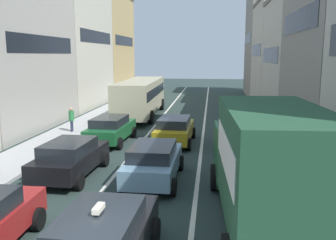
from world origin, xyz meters
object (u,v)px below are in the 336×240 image
(removalist_box_truck, at_px, (266,162))
(bus_mid_queue_primary, at_px, (141,95))
(taxi_centre_lane_front, at_px, (102,239))
(wagon_left_lane_second, at_px, (71,157))
(sedan_centre_lane_second, at_px, (153,161))
(pedestrian_mid_sidewalk, at_px, (72,119))
(hatchback_centre_lane_third, at_px, (175,129))
(sedan_left_lane_third, at_px, (111,129))
(sedan_right_lane_behind_truck, at_px, (241,143))

(removalist_box_truck, xyz_separation_m, bus_mid_queue_primary, (-7.09, 18.44, -0.21))
(taxi_centre_lane_front, distance_m, wagon_left_lane_second, 7.08)
(sedan_centre_lane_second, xyz_separation_m, wagon_left_lane_second, (-3.40, 0.16, 0.00))
(sedan_centre_lane_second, relative_size, bus_mid_queue_primary, 0.41)
(pedestrian_mid_sidewalk, bearing_deg, wagon_left_lane_second, 95.44)
(wagon_left_lane_second, bearing_deg, hatchback_centre_lane_third, -28.66)
(bus_mid_queue_primary, bearing_deg, wagon_left_lane_second, 178.77)
(sedan_centre_lane_second, bearing_deg, hatchback_centre_lane_third, -1.30)
(sedan_centre_lane_second, distance_m, sedan_left_lane_third, 6.88)
(bus_mid_queue_primary, bearing_deg, sedan_right_lane_behind_truck, -149.93)
(wagon_left_lane_second, relative_size, pedestrian_mid_sidewalk, 2.63)
(removalist_box_truck, height_order, pedestrian_mid_sidewalk, removalist_box_truck)
(hatchback_centre_lane_third, bearing_deg, sedan_centre_lane_second, -179.95)
(hatchback_centre_lane_third, bearing_deg, wagon_left_lane_second, 151.14)
(removalist_box_truck, xyz_separation_m, wagon_left_lane_second, (-7.12, 3.72, -1.18))
(taxi_centre_lane_front, relative_size, hatchback_centre_lane_third, 1.00)
(taxi_centre_lane_front, height_order, pedestrian_mid_sidewalk, same)
(sedan_centre_lane_second, xyz_separation_m, pedestrian_mid_sidewalk, (-6.48, 8.12, 0.15))
(sedan_centre_lane_second, bearing_deg, pedestrian_mid_sidewalk, 39.08)
(sedan_left_lane_third, height_order, sedan_right_lane_behind_truck, same)
(taxi_centre_lane_front, distance_m, hatchback_centre_lane_third, 12.38)
(hatchback_centre_lane_third, relative_size, pedestrian_mid_sidewalk, 2.62)
(hatchback_centre_lane_third, bearing_deg, removalist_box_truck, -158.40)
(hatchback_centre_lane_third, relative_size, sedan_right_lane_behind_truck, 0.99)
(sedan_centre_lane_second, distance_m, hatchback_centre_lane_third, 6.22)
(taxi_centre_lane_front, bearing_deg, sedan_left_lane_third, 16.26)
(sedan_left_lane_third, bearing_deg, sedan_right_lane_behind_truck, -108.19)
(hatchback_centre_lane_third, distance_m, sedan_left_lane_third, 3.58)
(pedestrian_mid_sidewalk, bearing_deg, sedan_left_lane_third, 129.89)
(sedan_centre_lane_second, distance_m, bus_mid_queue_primary, 15.29)
(removalist_box_truck, bearing_deg, bus_mid_queue_primary, 18.18)
(sedan_right_lane_behind_truck, bearing_deg, pedestrian_mid_sidewalk, 61.47)
(sedan_left_lane_third, distance_m, bus_mid_queue_primary, 8.93)
(hatchback_centre_lane_third, bearing_deg, sedan_left_lane_third, 95.43)
(removalist_box_truck, xyz_separation_m, sedan_centre_lane_second, (-3.71, 3.57, -1.18))
(wagon_left_lane_second, relative_size, sedan_right_lane_behind_truck, 0.99)
(hatchback_centre_lane_third, relative_size, bus_mid_queue_primary, 0.41)
(sedan_left_lane_third, relative_size, sedan_right_lane_behind_truck, 0.99)
(wagon_left_lane_second, height_order, pedestrian_mid_sidewalk, pedestrian_mid_sidewalk)
(sedan_right_lane_behind_truck, xyz_separation_m, pedestrian_mid_sidewalk, (-10.05, 4.72, 0.15))
(wagon_left_lane_second, relative_size, sedan_left_lane_third, 1.00)
(removalist_box_truck, height_order, sedan_right_lane_behind_truck, removalist_box_truck)
(sedan_centre_lane_second, height_order, pedestrian_mid_sidewalk, pedestrian_mid_sidewalk)
(removalist_box_truck, bearing_deg, pedestrian_mid_sidewalk, 38.24)
(sedan_right_lane_behind_truck, distance_m, pedestrian_mid_sidewalk, 11.11)
(bus_mid_queue_primary, distance_m, pedestrian_mid_sidewalk, 7.48)
(hatchback_centre_lane_third, height_order, pedestrian_mid_sidewalk, pedestrian_mid_sidewalk)
(removalist_box_truck, distance_m, bus_mid_queue_primary, 19.76)
(removalist_box_truck, bearing_deg, sedan_left_lane_third, 33.72)
(removalist_box_truck, height_order, wagon_left_lane_second, removalist_box_truck)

